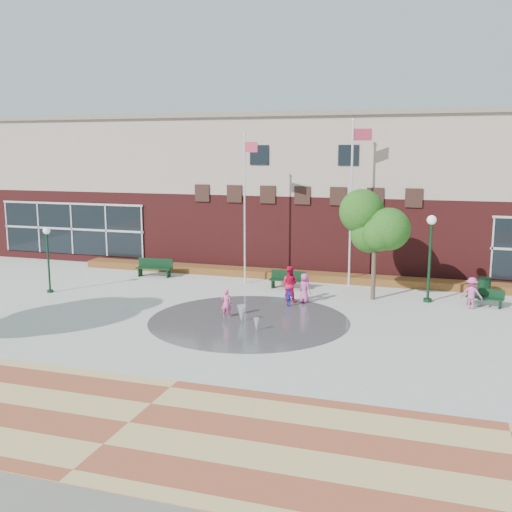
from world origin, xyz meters
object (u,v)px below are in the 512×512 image
(flagpole_right, at_px, (352,194))
(bench_left, at_px, (154,271))
(flagpole_left, at_px, (245,202))
(trash_can, at_px, (484,288))
(child_splash, at_px, (226,303))

(flagpole_right, distance_m, bench_left, 11.81)
(flagpole_left, relative_size, trash_can, 7.39)
(flagpole_left, bearing_deg, flagpole_right, 33.78)
(flagpole_right, bearing_deg, child_splash, -137.05)
(flagpole_right, distance_m, trash_can, 7.94)
(bench_left, bearing_deg, flagpole_left, -5.58)
(flagpole_right, bearing_deg, bench_left, 166.73)
(flagpole_left, bearing_deg, child_splash, -57.95)
(bench_left, bearing_deg, flagpole_right, 1.46)
(trash_can, height_order, child_splash, child_splash)
(child_splash, bearing_deg, trash_can, -152.71)
(trash_can, bearing_deg, flagpole_right, 170.76)
(bench_left, height_order, trash_can, trash_can)
(flagpole_right, relative_size, child_splash, 6.90)
(flagpole_left, relative_size, bench_left, 3.80)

